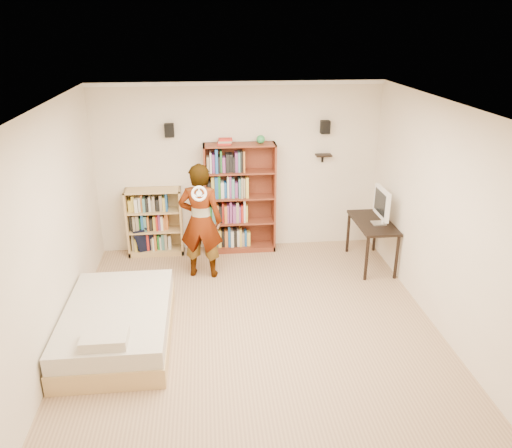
{
  "coord_description": "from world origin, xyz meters",
  "views": [
    {
      "loc": [
        -0.52,
        -5.19,
        3.52
      ],
      "look_at": [
        0.08,
        0.6,
        1.15
      ],
      "focal_mm": 35.0,
      "sensor_mm": 36.0,
      "label": 1
    }
  ],
  "objects_px": {
    "computer_desk": "(371,243)",
    "daybed": "(118,320)",
    "tall_bookshelf": "(240,199)",
    "person": "(201,221)",
    "low_bookshelf": "(155,222)"
  },
  "relations": [
    {
      "from": "tall_bookshelf",
      "to": "daybed",
      "type": "distance_m",
      "value": 2.96
    },
    {
      "from": "tall_bookshelf",
      "to": "person",
      "type": "xyz_separation_m",
      "value": [
        -0.63,
        -0.84,
        -0.03
      ]
    },
    {
      "from": "computer_desk",
      "to": "daybed",
      "type": "relative_size",
      "value": 0.56
    },
    {
      "from": "low_bookshelf",
      "to": "computer_desk",
      "type": "height_order",
      "value": "low_bookshelf"
    },
    {
      "from": "low_bookshelf",
      "to": "computer_desk",
      "type": "xyz_separation_m",
      "value": [
        3.34,
        -0.75,
        -0.19
      ]
    },
    {
      "from": "computer_desk",
      "to": "daybed",
      "type": "height_order",
      "value": "computer_desk"
    },
    {
      "from": "person",
      "to": "low_bookshelf",
      "type": "bearing_deg",
      "value": -37.89
    },
    {
      "from": "daybed",
      "to": "person",
      "type": "distance_m",
      "value": 1.94
    },
    {
      "from": "low_bookshelf",
      "to": "person",
      "type": "relative_size",
      "value": 0.63
    },
    {
      "from": "daybed",
      "to": "tall_bookshelf",
      "type": "bearing_deg",
      "value": 55.81
    },
    {
      "from": "computer_desk",
      "to": "person",
      "type": "bearing_deg",
      "value": -178.16
    },
    {
      "from": "computer_desk",
      "to": "daybed",
      "type": "distance_m",
      "value": 3.95
    },
    {
      "from": "computer_desk",
      "to": "person",
      "type": "distance_m",
      "value": 2.64
    },
    {
      "from": "low_bookshelf",
      "to": "computer_desk",
      "type": "relative_size",
      "value": 1.04
    },
    {
      "from": "daybed",
      "to": "person",
      "type": "relative_size",
      "value": 1.09
    }
  ]
}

